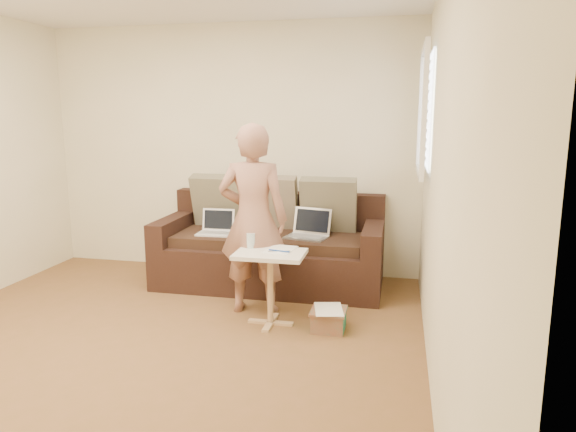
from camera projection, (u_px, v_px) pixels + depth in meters
The scene contains 16 objects.
floor at pixel (135, 358), 3.65m from camera, with size 4.50×4.50×0.00m, color brown.
wall_back at pixel (231, 150), 5.56m from camera, with size 4.00×4.00×0.00m, color beige.
wall_right at pixel (442, 181), 2.99m from camera, with size 4.50×4.50×0.00m, color beige.
window_blinds at pixel (425, 111), 4.36m from camera, with size 0.12×0.88×1.08m, color white, non-canonical shape.
sofa at pixel (270, 243), 5.16m from camera, with size 2.20×0.95×0.85m, color black, non-canonical shape.
pillow_left at pixel (219, 201), 5.43m from camera, with size 0.55×0.14×0.55m, color #645C4A, non-canonical shape.
pillow_mid at pixel (271, 203), 5.33m from camera, with size 0.55×0.14×0.55m, color #6F654F, non-canonical shape.
pillow_right at pixel (328, 205), 5.18m from camera, with size 0.55×0.14×0.55m, color #645C4A, non-canonical shape.
laptop_silver at pixel (306, 238), 4.96m from camera, with size 0.38×0.28×0.25m, color #B7BABC, non-canonical shape.
laptop_white at pixel (215, 234), 5.11m from camera, with size 0.33×0.24×0.24m, color white, non-canonical shape.
person at pixel (253, 219), 4.38m from camera, with size 0.59×0.40×1.62m, color #935950.
side_table at pixel (270, 288), 4.19m from camera, with size 0.55×0.38×0.60m, color silver, non-canonical shape.
drinking_glass at pixel (251, 240), 4.26m from camera, with size 0.07×0.07×0.12m, color silver, non-canonical shape.
scissors at pixel (279, 251), 4.13m from camera, with size 0.18×0.10×0.02m, color silver, non-canonical shape.
paper_on_table at pixel (280, 250), 4.20m from camera, with size 0.21×0.30×0.00m, color white, non-canonical shape.
striped_box at pixel (328, 319), 4.12m from camera, with size 0.28×0.28×0.17m, color red, non-canonical shape.
Camera 1 is at (1.76, -3.09, 1.68)m, focal length 32.56 mm.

